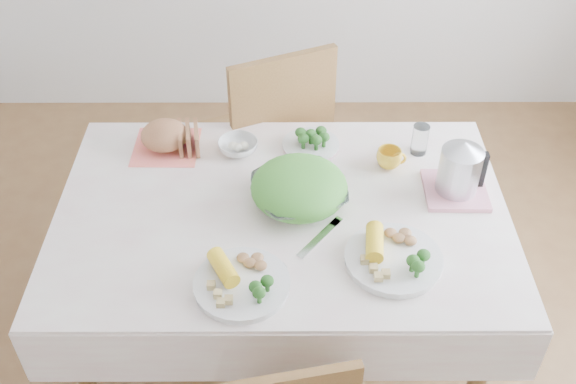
{
  "coord_description": "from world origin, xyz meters",
  "views": [
    {
      "loc": [
        0.01,
        -1.65,
        2.27
      ],
      "look_at": [
        0.02,
        0.02,
        0.82
      ],
      "focal_mm": 42.0,
      "sensor_mm": 36.0,
      "label": 1
    }
  ],
  "objects_px": {
    "yellow_mug": "(389,158)",
    "electric_kettle": "(461,164)",
    "salad_bowl": "(299,194)",
    "dinner_plate_left": "(242,285)",
    "dinner_plate_right": "(393,260)",
    "dining_table": "(283,286)",
    "chair_far": "(265,146)"
  },
  "relations": [
    {
      "from": "salad_bowl",
      "to": "dinner_plate_right",
      "type": "distance_m",
      "value": 0.4
    },
    {
      "from": "dining_table",
      "to": "yellow_mug",
      "type": "relative_size",
      "value": 15.51
    },
    {
      "from": "dinner_plate_right",
      "to": "yellow_mug",
      "type": "bearing_deg",
      "value": 85.2
    },
    {
      "from": "dining_table",
      "to": "dinner_plate_left",
      "type": "xyz_separation_m",
      "value": [
        -0.12,
        -0.34,
        0.4
      ]
    },
    {
      "from": "yellow_mug",
      "to": "chair_far",
      "type": "bearing_deg",
      "value": 131.69
    },
    {
      "from": "salad_bowl",
      "to": "electric_kettle",
      "type": "xyz_separation_m",
      "value": [
        0.53,
        0.05,
        0.08
      ]
    },
    {
      "from": "dining_table",
      "to": "salad_bowl",
      "type": "xyz_separation_m",
      "value": [
        0.06,
        0.04,
        0.42
      ]
    },
    {
      "from": "salad_bowl",
      "to": "yellow_mug",
      "type": "xyz_separation_m",
      "value": [
        0.32,
        0.19,
        -0.0
      ]
    },
    {
      "from": "dinner_plate_right",
      "to": "yellow_mug",
      "type": "distance_m",
      "value": 0.47
    },
    {
      "from": "salad_bowl",
      "to": "dinner_plate_right",
      "type": "xyz_separation_m",
      "value": [
        0.28,
        -0.28,
        -0.03
      ]
    },
    {
      "from": "dinner_plate_left",
      "to": "electric_kettle",
      "type": "bearing_deg",
      "value": 31.03
    },
    {
      "from": "yellow_mug",
      "to": "electric_kettle",
      "type": "distance_m",
      "value": 0.27
    },
    {
      "from": "dining_table",
      "to": "electric_kettle",
      "type": "distance_m",
      "value": 0.78
    },
    {
      "from": "chair_far",
      "to": "salad_bowl",
      "type": "distance_m",
      "value": 0.79
    },
    {
      "from": "dinner_plate_left",
      "to": "dinner_plate_right",
      "type": "distance_m",
      "value": 0.47
    },
    {
      "from": "electric_kettle",
      "to": "yellow_mug",
      "type": "bearing_deg",
      "value": 170.61
    },
    {
      "from": "dinner_plate_right",
      "to": "electric_kettle",
      "type": "xyz_separation_m",
      "value": [
        0.25,
        0.33,
        0.11
      ]
    },
    {
      "from": "dinner_plate_left",
      "to": "dinner_plate_right",
      "type": "xyz_separation_m",
      "value": [
        0.46,
        0.1,
        0.0
      ]
    },
    {
      "from": "dining_table",
      "to": "electric_kettle",
      "type": "height_order",
      "value": "electric_kettle"
    },
    {
      "from": "dinner_plate_right",
      "to": "electric_kettle",
      "type": "bearing_deg",
      "value": 52.46
    },
    {
      "from": "yellow_mug",
      "to": "dining_table",
      "type": "bearing_deg",
      "value": -149.0
    },
    {
      "from": "salad_bowl",
      "to": "chair_far",
      "type": "bearing_deg",
      "value": 101.0
    },
    {
      "from": "chair_far",
      "to": "dinner_plate_right",
      "type": "height_order",
      "value": "chair_far"
    },
    {
      "from": "chair_far",
      "to": "yellow_mug",
      "type": "height_order",
      "value": "chair_far"
    },
    {
      "from": "chair_far",
      "to": "yellow_mug",
      "type": "relative_size",
      "value": 11.31
    },
    {
      "from": "dining_table",
      "to": "dinner_plate_left",
      "type": "height_order",
      "value": "dinner_plate_left"
    },
    {
      "from": "chair_far",
      "to": "electric_kettle",
      "type": "relative_size",
      "value": 5.21
    },
    {
      "from": "dinner_plate_right",
      "to": "dinner_plate_left",
      "type": "bearing_deg",
      "value": -167.78
    },
    {
      "from": "salad_bowl",
      "to": "yellow_mug",
      "type": "bearing_deg",
      "value": 30.78
    },
    {
      "from": "dining_table",
      "to": "chair_far",
      "type": "xyz_separation_m",
      "value": [
        -0.08,
        0.74,
        0.09
      ]
    },
    {
      "from": "electric_kettle",
      "to": "dinner_plate_right",
      "type": "bearing_deg",
      "value": -102.89
    },
    {
      "from": "dinner_plate_left",
      "to": "electric_kettle",
      "type": "relative_size",
      "value": 1.46
    }
  ]
}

